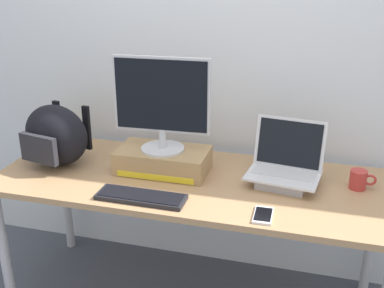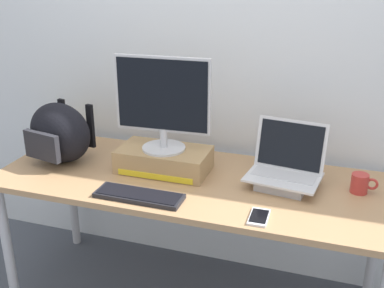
{
  "view_description": "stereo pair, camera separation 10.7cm",
  "coord_description": "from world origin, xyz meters",
  "px_view_note": "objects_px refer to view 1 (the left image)",
  "views": [
    {
      "loc": [
        0.55,
        -2.0,
        1.74
      ],
      "look_at": [
        0.0,
        0.0,
        0.92
      ],
      "focal_mm": 44.25,
      "sensor_mm": 36.0,
      "label": 1
    },
    {
      "loc": [
        0.65,
        -1.97,
        1.74
      ],
      "look_at": [
        0.0,
        0.0,
        0.92
      ],
      "focal_mm": 44.25,
      "sensor_mm": 36.0,
      "label": 2
    }
  ],
  "objects_px": {
    "open_laptop": "(284,172)",
    "external_keyboard": "(141,197)",
    "desktop_monitor": "(162,103)",
    "cell_phone": "(263,215)",
    "messenger_backpack": "(56,135)",
    "toner_box_yellow": "(163,160)",
    "coffee_mug": "(359,180)",
    "plush_toy": "(55,132)"
  },
  "relations": [
    {
      "from": "open_laptop",
      "to": "messenger_backpack",
      "type": "relative_size",
      "value": 0.9
    },
    {
      "from": "plush_toy",
      "to": "open_laptop",
      "type": "bearing_deg",
      "value": -8.58
    },
    {
      "from": "external_keyboard",
      "to": "coffee_mug",
      "type": "xyz_separation_m",
      "value": [
        0.93,
        0.36,
        0.03
      ]
    },
    {
      "from": "toner_box_yellow",
      "to": "coffee_mug",
      "type": "height_order",
      "value": "toner_box_yellow"
    },
    {
      "from": "open_laptop",
      "to": "coffee_mug",
      "type": "height_order",
      "value": "open_laptop"
    },
    {
      "from": "external_keyboard",
      "to": "desktop_monitor",
      "type": "bearing_deg",
      "value": 90.54
    },
    {
      "from": "desktop_monitor",
      "to": "plush_toy",
      "type": "bearing_deg",
      "value": 160.73
    },
    {
      "from": "toner_box_yellow",
      "to": "open_laptop",
      "type": "height_order",
      "value": "open_laptop"
    },
    {
      "from": "desktop_monitor",
      "to": "cell_phone",
      "type": "distance_m",
      "value": 0.72
    },
    {
      "from": "open_laptop",
      "to": "toner_box_yellow",
      "type": "bearing_deg",
      "value": -170.79
    },
    {
      "from": "desktop_monitor",
      "to": "external_keyboard",
      "type": "distance_m",
      "value": 0.46
    },
    {
      "from": "desktop_monitor",
      "to": "cell_phone",
      "type": "bearing_deg",
      "value": -33.13
    },
    {
      "from": "desktop_monitor",
      "to": "messenger_backpack",
      "type": "relative_size",
      "value": 1.18
    },
    {
      "from": "open_laptop",
      "to": "external_keyboard",
      "type": "distance_m",
      "value": 0.68
    },
    {
      "from": "external_keyboard",
      "to": "cell_phone",
      "type": "height_order",
      "value": "external_keyboard"
    },
    {
      "from": "messenger_backpack",
      "to": "desktop_monitor",
      "type": "bearing_deg",
      "value": 18.13
    },
    {
      "from": "messenger_backpack",
      "to": "cell_phone",
      "type": "distance_m",
      "value": 1.14
    },
    {
      "from": "messenger_backpack",
      "to": "plush_toy",
      "type": "relative_size",
      "value": 3.4
    },
    {
      "from": "cell_phone",
      "to": "desktop_monitor",
      "type": "bearing_deg",
      "value": 148.47
    },
    {
      "from": "toner_box_yellow",
      "to": "cell_phone",
      "type": "bearing_deg",
      "value": -30.54
    },
    {
      "from": "toner_box_yellow",
      "to": "open_laptop",
      "type": "distance_m",
      "value": 0.6
    },
    {
      "from": "desktop_monitor",
      "to": "open_laptop",
      "type": "distance_m",
      "value": 0.67
    },
    {
      "from": "coffee_mug",
      "to": "toner_box_yellow",
      "type": "bearing_deg",
      "value": -176.86
    },
    {
      "from": "coffee_mug",
      "to": "plush_toy",
      "type": "height_order",
      "value": "plush_toy"
    },
    {
      "from": "external_keyboard",
      "to": "coffee_mug",
      "type": "bearing_deg",
      "value": 21.55
    },
    {
      "from": "desktop_monitor",
      "to": "external_keyboard",
      "type": "height_order",
      "value": "desktop_monitor"
    },
    {
      "from": "external_keyboard",
      "to": "coffee_mug",
      "type": "distance_m",
      "value": 1.0
    },
    {
      "from": "external_keyboard",
      "to": "coffee_mug",
      "type": "height_order",
      "value": "coffee_mug"
    },
    {
      "from": "toner_box_yellow",
      "to": "plush_toy",
      "type": "xyz_separation_m",
      "value": [
        -0.73,
        0.22,
        0.0
      ]
    },
    {
      "from": "open_laptop",
      "to": "plush_toy",
      "type": "xyz_separation_m",
      "value": [
        -1.33,
        0.2,
        0.0
      ]
    },
    {
      "from": "open_laptop",
      "to": "coffee_mug",
      "type": "bearing_deg",
      "value": 13.46
    },
    {
      "from": "open_laptop",
      "to": "plush_toy",
      "type": "distance_m",
      "value": 1.34
    },
    {
      "from": "open_laptop",
      "to": "external_keyboard",
      "type": "relative_size",
      "value": 0.9
    },
    {
      "from": "open_laptop",
      "to": "desktop_monitor",
      "type": "bearing_deg",
      "value": -170.69
    },
    {
      "from": "coffee_mug",
      "to": "cell_phone",
      "type": "distance_m",
      "value": 0.54
    },
    {
      "from": "toner_box_yellow",
      "to": "coffee_mug",
      "type": "xyz_separation_m",
      "value": [
        0.94,
        0.05,
        -0.01
      ]
    },
    {
      "from": "cell_phone",
      "to": "open_laptop",
      "type": "bearing_deg",
      "value": 79.91
    },
    {
      "from": "toner_box_yellow",
      "to": "open_laptop",
      "type": "relative_size",
      "value": 1.25
    },
    {
      "from": "messenger_backpack",
      "to": "open_laptop",
      "type": "bearing_deg",
      "value": 15.94
    },
    {
      "from": "open_laptop",
      "to": "messenger_backpack",
      "type": "bearing_deg",
      "value": -168.65
    },
    {
      "from": "coffee_mug",
      "to": "cell_phone",
      "type": "height_order",
      "value": "coffee_mug"
    },
    {
      "from": "messenger_backpack",
      "to": "external_keyboard",
      "type": "bearing_deg",
      "value": -12.34
    }
  ]
}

